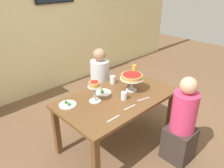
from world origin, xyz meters
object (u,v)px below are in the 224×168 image
object	(u,v)px
salad_plate_far_diner	(68,104)
dining_table	(117,103)
diner_far_right	(100,87)
water_glass_clear_near	(113,80)
personal_pizza_stand	(95,88)
cutlery_fork_far	(129,78)
deep_dish_pizza_stand	(132,77)
water_glass_clear_far	(124,96)
cutlery_fork_near	(143,99)
beer_glass_amber_tall	(134,70)
cutlery_knife_far	(113,119)
salad_plate_near_diner	(103,92)
cutlery_knife_near	(130,107)
diner_near_right	(182,126)

from	to	relation	value
salad_plate_far_diner	dining_table	bearing A→B (deg)	-24.97
diner_far_right	water_glass_clear_near	bearing A→B (deg)	-14.71
diner_far_right	personal_pizza_stand	size ratio (longest dim) A/B	4.26
diner_far_right	cutlery_fork_far	distance (m)	0.55
deep_dish_pizza_stand	water_glass_clear_far	size ratio (longest dim) A/B	3.20
diner_far_right	personal_pizza_stand	xyz separation A→B (m)	(-0.62, -0.63, 0.44)
personal_pizza_stand	cutlery_fork_near	world-z (taller)	personal_pizza_stand
beer_glass_amber_tall	water_glass_clear_near	size ratio (longest dim) A/B	1.39
personal_pizza_stand	dining_table	bearing A→B (deg)	-22.14
cutlery_knife_far	salad_plate_near_diner	bearing A→B (deg)	58.50
cutlery_fork_near	cutlery_knife_far	distance (m)	0.58
cutlery_knife_far	cutlery_knife_near	bearing A→B (deg)	5.47
diner_near_right	personal_pizza_stand	bearing A→B (deg)	36.51
salad_plate_near_diner	beer_glass_amber_tall	size ratio (longest dim) A/B	1.35
cutlery_fork_near	cutlery_knife_far	size ratio (longest dim) A/B	1.00
diner_near_right	cutlery_knife_far	xyz separation A→B (m)	(-0.74, 0.44, 0.25)
personal_pizza_stand	cutlery_knife_far	distance (m)	0.48
deep_dish_pizza_stand	cutlery_knife_far	xyz separation A→B (m)	(-0.64, -0.31, -0.19)
water_glass_clear_far	cutlery_knife_near	distance (m)	0.21
water_glass_clear_far	cutlery_fork_near	distance (m)	0.25
dining_table	salad_plate_far_diner	world-z (taller)	salad_plate_far_diner
diner_far_right	water_glass_clear_near	size ratio (longest dim) A/B	10.14
diner_far_right	deep_dish_pizza_stand	bearing A→B (deg)	-6.12
deep_dish_pizza_stand	salad_plate_near_diner	distance (m)	0.43
deep_dish_pizza_stand	salad_plate_near_diner	bearing A→B (deg)	147.64
diner_near_right	water_glass_clear_far	distance (m)	0.80
cutlery_fork_near	deep_dish_pizza_stand	bearing A→B (deg)	91.26
salad_plate_near_diner	salad_plate_far_diner	xyz separation A→B (m)	(-0.51, 0.07, -0.00)
personal_pizza_stand	salad_plate_near_diner	xyz separation A→B (m)	(0.21, 0.09, -0.18)
water_glass_clear_near	diner_far_right	bearing A→B (deg)	75.29
salad_plate_far_diner	cutlery_fork_far	bearing A→B (deg)	1.41
dining_table	salad_plate_far_diner	size ratio (longest dim) A/B	7.23
dining_table	diner_near_right	world-z (taller)	diner_near_right
deep_dish_pizza_stand	diner_near_right	bearing A→B (deg)	-82.48
diner_near_right	salad_plate_near_diner	size ratio (longest dim) A/B	5.42
water_glass_clear_far	cutlery_knife_far	xyz separation A→B (m)	(-0.39, -0.21, -0.05)
deep_dish_pizza_stand	personal_pizza_stand	world-z (taller)	personal_pizza_stand
water_glass_clear_near	cutlery_fork_near	size ratio (longest dim) A/B	0.63
water_glass_clear_near	salad_plate_far_diner	bearing A→B (deg)	-175.70
dining_table	water_glass_clear_near	distance (m)	0.43
water_glass_clear_near	cutlery_fork_far	distance (m)	0.32
diner_near_right	beer_glass_amber_tall	distance (m)	1.18
dining_table	beer_glass_amber_tall	distance (m)	0.79
deep_dish_pizza_stand	salad_plate_far_diner	bearing A→B (deg)	161.94
beer_glass_amber_tall	salad_plate_far_diner	bearing A→B (deg)	-177.49
water_glass_clear_near	cutlery_knife_near	distance (m)	0.69
dining_table	diner_far_right	distance (m)	0.83
dining_table	deep_dish_pizza_stand	distance (m)	0.39
salad_plate_near_diner	salad_plate_far_diner	size ratio (longest dim) A/B	1.00
beer_glass_amber_tall	cutlery_fork_near	distance (m)	0.79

